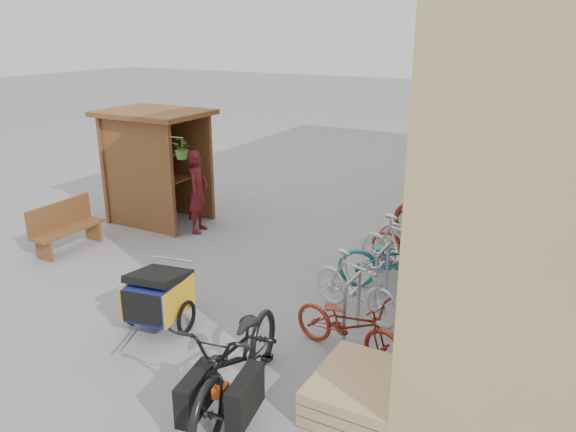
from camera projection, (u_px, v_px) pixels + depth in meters
The scene contains 17 objects.
ground at pixel (214, 299), 8.76m from camera, with size 80.00×80.00×0.00m, color gray.
kiosk at pixel (153, 151), 11.80m from camera, with size 2.49×1.65×2.40m.
bike_rack at pixel (406, 244), 9.55m from camera, with size 0.05×5.35×0.86m.
pallet_stack at pixel (361, 392), 6.16m from camera, with size 1.00×1.20×0.40m.
bench at pixel (65, 226), 10.58m from camera, with size 0.45×1.46×0.92m.
shopping_carts at pixel (494, 184), 12.91m from camera, with size 0.57×1.93×1.03m.
child_trailer at pixel (158, 295), 7.78m from camera, with size 0.97×1.55×0.90m.
cargo_bike at pixel (239, 359), 6.13m from camera, with size 1.17×2.34×1.18m.
person_kiosk at pixel (198, 192), 11.39m from camera, with size 0.62×0.41×1.71m, color maroon.
bike_0 at pixel (348, 325), 7.16m from camera, with size 0.56×1.60×0.84m, color maroon.
bike_1 at pixel (355, 285), 8.10m from camera, with size 0.45×1.60×0.96m, color silver.
bike_2 at pixel (398, 261), 8.91m from camera, with size 0.67×1.92×1.01m, color #1C6A73.
bike_3 at pixel (403, 251), 9.17m from camera, with size 0.52×1.85×1.11m, color silver.
bike_4 at pixel (418, 243), 9.81m from camera, with size 0.59×1.69×0.89m, color maroon.
bike_5 at pixel (422, 234), 10.09m from camera, with size 0.47×1.66×1.00m, color silver.
bike_6 at pixel (431, 220), 11.09m from camera, with size 0.54×1.55×0.81m, color maroon.
bike_7 at pixel (440, 212), 11.12m from camera, with size 0.51×1.82×1.09m, color maroon.
Camera 1 is at (4.79, -6.37, 4.02)m, focal length 35.00 mm.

